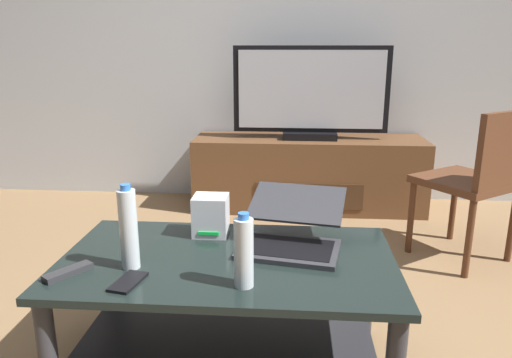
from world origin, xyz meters
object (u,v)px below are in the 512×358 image
object	(u,v)px
coffee_table	(228,293)
water_bottle_near	(244,252)
television	(311,95)
dining_chair	(479,176)
water_bottle_far	(129,229)
cell_phone	(128,282)
tv_remote	(68,272)
media_cabinet	(308,173)
router_box	(211,215)
laptop	(292,230)

from	to	relation	value
coffee_table	water_bottle_near	bearing A→B (deg)	-68.71
television	dining_chair	xyz separation A→B (m)	(0.88, -0.86, -0.34)
water_bottle_far	cell_phone	world-z (taller)	water_bottle_far
cell_phone	tv_remote	bearing A→B (deg)	-179.60
cell_phone	tv_remote	distance (m)	0.22
coffee_table	television	distance (m)	2.00
media_cabinet	tv_remote	world-z (taller)	media_cabinet
water_bottle_far	tv_remote	distance (m)	0.24
router_box	tv_remote	size ratio (longest dim) A/B	0.99
coffee_table	cell_phone	distance (m)	0.38
laptop	cell_phone	world-z (taller)	laptop
media_cabinet	water_bottle_far	size ratio (longest dim) A/B	5.72
water_bottle_near	television	bearing A→B (deg)	82.88
television	water_bottle_near	distance (m)	2.13
coffee_table	water_bottle_far	distance (m)	0.43
cell_phone	dining_chair	bearing A→B (deg)	51.17
laptop	router_box	world-z (taller)	laptop
coffee_table	router_box	size ratio (longest dim) A/B	7.40
coffee_table	water_bottle_near	distance (m)	0.33
media_cabinet	laptop	world-z (taller)	laptop
coffee_table	television	size ratio (longest dim) A/B	1.07
television	water_bottle_far	distance (m)	2.12
laptop	water_bottle_far	distance (m)	0.59
water_bottle_far	tv_remote	bearing A→B (deg)	-159.69
coffee_table	cell_phone	size ratio (longest dim) A/B	8.36
coffee_table	water_bottle_far	bearing A→B (deg)	-162.15
water_bottle_near	tv_remote	distance (m)	0.59
media_cabinet	laptop	size ratio (longest dim) A/B	3.64
laptop	water_bottle_far	bearing A→B (deg)	-156.76
dining_chair	water_bottle_near	size ratio (longest dim) A/B	3.59
water_bottle_near	tv_remote	bearing A→B (deg)	177.08
water_bottle_far	dining_chair	bearing A→B (deg)	36.55
coffee_table	television	bearing A→B (deg)	79.85
dining_chair	router_box	bearing A→B (deg)	-147.88
laptop	tv_remote	world-z (taller)	laptop
router_box	water_bottle_near	world-z (taller)	water_bottle_near
dining_chair	laptop	distance (m)	1.35
water_bottle_far	tv_remote	size ratio (longest dim) A/B	1.82
dining_chair	water_bottle_far	distance (m)	1.91
coffee_table	cell_phone	xyz separation A→B (m)	(-0.29, -0.21, 0.14)
media_cabinet	cell_phone	xyz separation A→B (m)	(-0.63, -2.13, 0.20)
media_cabinet	dining_chair	world-z (taller)	dining_chair
cell_phone	tv_remote	size ratio (longest dim) A/B	0.88
coffee_table	water_bottle_far	world-z (taller)	water_bottle_far
media_cabinet	laptop	distance (m)	1.81
media_cabinet	laptop	bearing A→B (deg)	-93.69
dining_chair	cell_phone	bearing A→B (deg)	-140.37
laptop	cell_phone	bearing A→B (deg)	-146.20
laptop	water_bottle_far	world-z (taller)	water_bottle_far
media_cabinet	tv_remote	distance (m)	2.26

